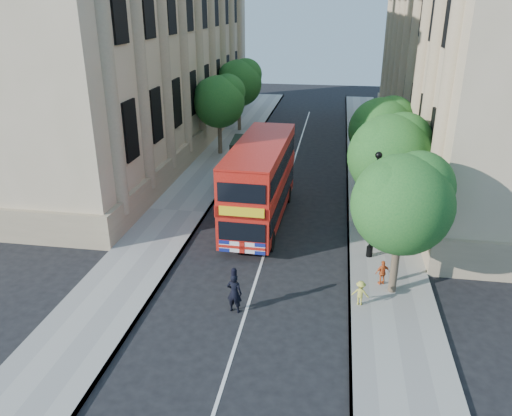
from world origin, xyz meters
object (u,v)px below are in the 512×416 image
at_px(lamp_post, 373,210).
at_px(double_decker_bus, 260,180).
at_px(police_constable, 234,293).
at_px(box_van, 245,162).
at_px(woman_pedestrian, 380,226).

relative_size(lamp_post, double_decker_bus, 0.54).
bearing_deg(lamp_post, police_constable, -135.50).
relative_size(lamp_post, police_constable, 3.08).
bearing_deg(box_van, woman_pedestrian, -49.53).
bearing_deg(woman_pedestrian, double_decker_bus, -22.29).
height_order(lamp_post, woman_pedestrian, lamp_post).
xyz_separation_m(lamp_post, box_van, (-7.89, 10.25, -1.20)).
bearing_deg(police_constable, double_decker_bus, -78.50).
bearing_deg(lamp_post, double_decker_bus, 149.17).
xyz_separation_m(lamp_post, double_decker_bus, (-5.80, 3.46, -0.07)).
relative_size(box_van, woman_pedestrian, 2.90).
distance_m(lamp_post, double_decker_bus, 6.75).
relative_size(lamp_post, box_van, 1.07).
distance_m(lamp_post, box_van, 13.00).
distance_m(double_decker_bus, box_van, 7.20).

